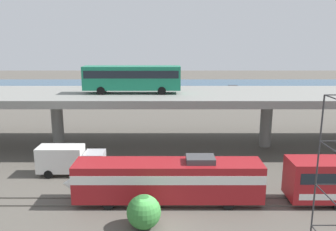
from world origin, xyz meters
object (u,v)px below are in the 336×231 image
(parked_car_2, at_px, (251,92))
(parked_car_0, at_px, (256,90))
(transit_bus_on_overpass, at_px, (133,77))
(parked_car_3, at_px, (209,90))
(service_truck_east, at_px, (70,159))
(train_locomotive, at_px, (159,179))
(parked_car_5, at_px, (232,88))
(parked_car_1, at_px, (84,90))
(parked_car_4, at_px, (188,89))

(parked_car_2, bearing_deg, parked_car_0, -124.69)
(transit_bus_on_overpass, bearing_deg, parked_car_0, 55.17)
(parked_car_2, distance_m, parked_car_3, 9.64)
(parked_car_0, bearing_deg, service_truck_east, -124.41)
(train_locomotive, distance_m, parked_car_5, 55.87)
(transit_bus_on_overpass, bearing_deg, train_locomotive, -76.45)
(service_truck_east, xyz_separation_m, parked_car_0, (30.28, 44.20, 0.70))
(transit_bus_on_overpass, bearing_deg, parked_car_1, 112.56)
(transit_bus_on_overpass, distance_m, parked_car_4, 38.53)
(parked_car_1, bearing_deg, transit_bus_on_overpass, -67.44)
(train_locomotive, height_order, parked_car_0, train_locomotive)
(transit_bus_on_overpass, distance_m, service_truck_east, 13.09)
(parked_car_0, xyz_separation_m, parked_car_4, (-15.52, 1.60, 0.00))
(parked_car_3, bearing_deg, parked_car_1, -0.02)
(service_truck_east, distance_m, parked_car_5, 53.68)
(service_truck_east, bearing_deg, parked_car_5, 61.66)
(parked_car_4, bearing_deg, parked_car_2, 164.28)
(train_locomotive, relative_size, transit_bus_on_overpass, 1.42)
(service_truck_east, bearing_deg, transit_bus_on_overpass, 57.28)
(parked_car_0, distance_m, parked_car_5, 5.68)
(service_truck_east, xyz_separation_m, parked_car_5, (25.48, 47.24, 0.70))
(parked_car_0, relative_size, parked_car_3, 0.97)
(parked_car_0, bearing_deg, parked_car_2, -124.69)
(parked_car_3, height_order, parked_car_4, same)
(train_locomotive, bearing_deg, parked_car_2, -111.76)
(service_truck_east, distance_m, parked_car_4, 48.13)
(parked_car_1, distance_m, parked_car_2, 37.98)
(transit_bus_on_overpass, relative_size, parked_car_0, 2.98)
(parked_car_3, bearing_deg, parked_car_4, -10.12)
(transit_bus_on_overpass, distance_m, parked_car_2, 40.68)
(parked_car_4, bearing_deg, parked_car_1, 2.01)
(parked_car_5, bearing_deg, service_truck_east, 61.66)
(parked_car_1, distance_m, parked_car_3, 28.71)
(parked_car_0, relative_size, parked_car_2, 0.97)
(transit_bus_on_overpass, height_order, service_truck_east, transit_bus_on_overpass)
(parked_car_1, bearing_deg, train_locomotive, -70.03)
(transit_bus_on_overpass, relative_size, parked_car_1, 2.96)
(parked_car_0, xyz_separation_m, parked_car_5, (-4.80, 3.04, 0.00))
(parked_car_1, distance_m, parked_car_4, 23.95)
(parked_car_5, bearing_deg, parked_car_2, 120.81)
(service_truck_east, bearing_deg, parked_car_4, 72.14)
(service_truck_east, bearing_deg, train_locomotive, -33.62)
(service_truck_east, height_order, parked_car_0, parked_car_0)
(train_locomotive, bearing_deg, parked_car_4, -95.82)
(parked_car_1, bearing_deg, parked_car_0, -1.11)
(train_locomotive, xyz_separation_m, service_truck_east, (-9.45, 6.28, -0.55))
(parked_car_1, bearing_deg, parked_car_2, -4.65)
(parked_car_2, relative_size, parked_car_4, 0.95)
(train_locomotive, xyz_separation_m, parked_car_1, (-18.63, 51.25, 0.14))
(train_locomotive, height_order, parked_car_5, train_locomotive)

